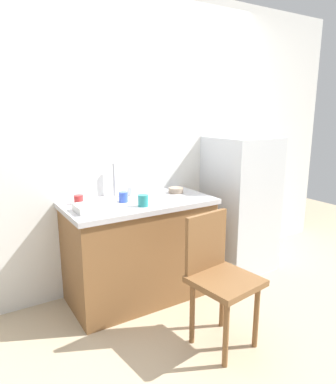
# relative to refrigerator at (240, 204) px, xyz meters

# --- Properties ---
(ground_plane) EXTENTS (8.00, 8.00, 0.00)m
(ground_plane) POSITION_rel_refrigerator_xyz_m (-0.96, -0.66, -0.66)
(ground_plane) COLOR tan
(back_wall) EXTENTS (4.80, 0.10, 2.57)m
(back_wall) POSITION_rel_refrigerator_xyz_m (-0.96, 0.34, 0.63)
(back_wall) COLOR silver
(back_wall) RESTS_ON ground_plane
(cabinet_base) EXTENTS (1.16, 0.60, 0.81)m
(cabinet_base) POSITION_rel_refrigerator_xyz_m (-1.12, -0.01, -0.25)
(cabinet_base) COLOR brown
(cabinet_base) RESTS_ON ground_plane
(countertop) EXTENTS (1.20, 0.64, 0.04)m
(countertop) POSITION_rel_refrigerator_xyz_m (-1.12, -0.01, 0.17)
(countertop) COLOR #B7B7BC
(countertop) RESTS_ON cabinet_base
(faucet) EXTENTS (0.02, 0.02, 0.28)m
(faucet) POSITION_rel_refrigerator_xyz_m (-1.22, 0.24, 0.33)
(faucet) COLOR #B7B7BC
(faucet) RESTS_ON countertop
(refrigerator) EXTENTS (0.56, 0.58, 1.31)m
(refrigerator) POSITION_rel_refrigerator_xyz_m (0.00, 0.00, 0.00)
(refrigerator) COLOR silver
(refrigerator) RESTS_ON ground_plane
(chair) EXTENTS (0.45, 0.45, 0.89)m
(chair) POSITION_rel_refrigerator_xyz_m (-0.95, -0.82, -0.16)
(chair) COLOR brown
(chair) RESTS_ON ground_plane
(dish_tray) EXTENTS (0.28, 0.20, 0.05)m
(dish_tray) POSITION_rel_refrigerator_xyz_m (-1.52, -0.09, 0.21)
(dish_tray) COLOR white
(dish_tray) RESTS_ON countertop
(terracotta_bowl) EXTENTS (0.13, 0.13, 0.05)m
(terracotta_bowl) POSITION_rel_refrigerator_xyz_m (-0.71, 0.06, 0.21)
(terracotta_bowl) COLOR gray
(terracotta_bowl) RESTS_ON countertop
(cup_red) EXTENTS (0.07, 0.07, 0.07)m
(cup_red) POSITION_rel_refrigerator_xyz_m (-1.57, 0.14, 0.22)
(cup_red) COLOR red
(cup_red) RESTS_ON countertop
(cup_blue) EXTENTS (0.07, 0.07, 0.08)m
(cup_blue) POSITION_rel_refrigerator_xyz_m (-1.24, 0.02, 0.23)
(cup_blue) COLOR blue
(cup_blue) RESTS_ON countertop
(cup_teal) EXTENTS (0.08, 0.08, 0.09)m
(cup_teal) POSITION_rel_refrigerator_xyz_m (-1.17, -0.18, 0.23)
(cup_teal) COLOR teal
(cup_teal) RESTS_ON countertop
(cup_white) EXTENTS (0.06, 0.06, 0.08)m
(cup_white) POSITION_rel_refrigerator_xyz_m (-1.11, 0.17, 0.23)
(cup_white) COLOR white
(cup_white) RESTS_ON countertop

